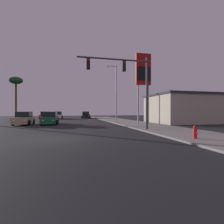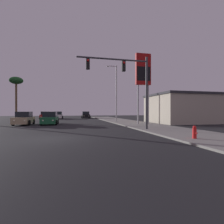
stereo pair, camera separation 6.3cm
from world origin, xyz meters
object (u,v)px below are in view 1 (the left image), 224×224
object	(u,v)px
car_tan	(24,119)
car_black	(86,115)
car_red	(45,115)
car_green	(50,119)
street_lamp	(116,90)
gas_station_sign	(143,73)
car_white	(58,115)
traffic_light_mast	(129,78)
palm_tree_mid	(16,83)
fire_hydrant	(195,132)

from	to	relation	value
car_tan	car_black	bearing A→B (deg)	-114.50
car_red	car_green	xyz separation A→B (m)	(3.13, -18.58, 0.00)
car_red	street_lamp	bearing A→B (deg)	128.45
gas_station_sign	street_lamp	bearing A→B (deg)	107.43
car_black	car_tan	xyz separation A→B (m)	(-9.48, -19.22, 0.00)
car_green	car_tan	distance (m)	3.18
car_white	gas_station_sign	bearing A→B (deg)	118.21
car_green	traffic_light_mast	xyz separation A→B (m)	(7.59, -9.61, 3.91)
car_red	palm_tree_mid	xyz separation A→B (m)	(-4.03, -7.29, 6.26)
car_green	car_tan	xyz separation A→B (m)	(-3.18, 0.17, 0.00)
traffic_light_mast	street_lamp	world-z (taller)	street_lamp
car_green	gas_station_sign	bearing A→B (deg)	165.63
car_green	gas_station_sign	world-z (taller)	gas_station_sign
street_lamp	fire_hydrant	size ratio (longest dim) A/B	11.84
car_tan	palm_tree_mid	size ratio (longest dim) A/B	0.54
car_white	fire_hydrant	bearing A→B (deg)	106.23
car_tan	fire_hydrant	bearing A→B (deg)	131.61
car_white	street_lamp	xyz separation A→B (m)	(9.88, -15.77, 4.36)
traffic_light_mast	street_lamp	size ratio (longest dim) A/B	0.72
car_black	street_lamp	bearing A→B (deg)	102.27
car_red	street_lamp	distance (m)	20.66
car_green	street_lamp	xyz separation A→B (m)	(9.71, 2.99, 4.36)
car_red	car_green	size ratio (longest dim) A/B	1.00
street_lamp	car_green	bearing A→B (deg)	-162.89
street_lamp	car_red	bearing A→B (deg)	129.49
car_black	gas_station_sign	world-z (taller)	gas_station_sign
traffic_light_mast	car_red	bearing A→B (deg)	110.82
car_black	street_lamp	world-z (taller)	street_lamp
car_black	car_red	size ratio (longest dim) A/B	1.00
palm_tree_mid	traffic_light_mast	bearing A→B (deg)	-54.79
car_green	car_black	bearing A→B (deg)	-106.32
car_white	fire_hydrant	world-z (taller)	car_white
gas_station_sign	fire_hydrant	bearing A→B (deg)	-99.24
street_lamp	palm_tree_mid	world-z (taller)	street_lamp
gas_station_sign	fire_hydrant	distance (m)	13.58
car_white	car_green	distance (m)	18.76
car_green	street_lamp	distance (m)	11.06
car_green	palm_tree_mid	xyz separation A→B (m)	(-7.16, 11.28, 6.26)
car_white	traffic_light_mast	size ratio (longest dim) A/B	0.66
car_black	street_lamp	size ratio (longest dim) A/B	0.48
car_red	car_green	world-z (taller)	same
car_green	car_white	bearing A→B (deg)	-87.79
car_white	car_tan	distance (m)	18.84
car_tan	street_lamp	size ratio (longest dim) A/B	0.48
car_white	car_green	size ratio (longest dim) A/B	0.99
car_black	fire_hydrant	xyz separation A→B (m)	(3.46, -34.72, -0.27)
car_white	traffic_light_mast	world-z (taller)	traffic_light_mast
gas_station_sign	palm_tree_mid	xyz separation A→B (m)	(-18.87, 14.65, 0.40)
car_red	palm_tree_mid	distance (m)	10.42
car_tan	street_lamp	distance (m)	13.90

